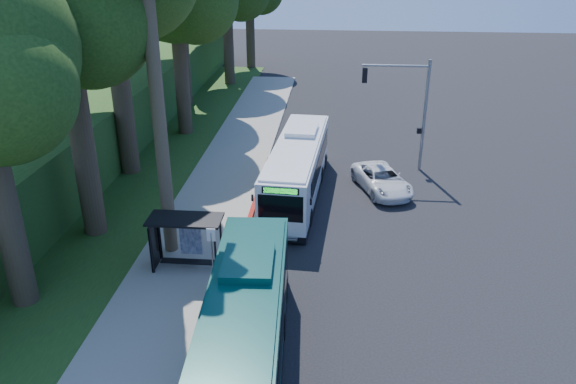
# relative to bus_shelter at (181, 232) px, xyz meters

# --- Properties ---
(ground) EXTENTS (140.00, 140.00, 0.00)m
(ground) POSITION_rel_bus_shelter_xyz_m (7.26, 2.86, -1.81)
(ground) COLOR black
(ground) RESTS_ON ground
(sidewalk) EXTENTS (4.50, 70.00, 0.12)m
(sidewalk) POSITION_rel_bus_shelter_xyz_m (-0.04, 2.86, -1.75)
(sidewalk) COLOR gray
(sidewalk) RESTS_ON ground
(red_curb) EXTENTS (0.25, 30.00, 0.13)m
(red_curb) POSITION_rel_bus_shelter_xyz_m (2.26, -1.14, -1.74)
(red_curb) COLOR #A01811
(red_curb) RESTS_ON ground
(grass_verge) EXTENTS (8.00, 70.00, 0.06)m
(grass_verge) POSITION_rel_bus_shelter_xyz_m (-5.74, 7.86, -1.78)
(grass_verge) COLOR #234719
(grass_verge) RESTS_ON ground
(bus_shelter) EXTENTS (3.20, 1.51, 2.55)m
(bus_shelter) POSITION_rel_bus_shelter_xyz_m (0.00, 0.00, 0.00)
(bus_shelter) COLOR black
(bus_shelter) RESTS_ON ground
(stop_sign_pole) EXTENTS (0.35, 0.06, 3.17)m
(stop_sign_pole) POSITION_rel_bus_shelter_xyz_m (1.86, -2.14, 0.28)
(stop_sign_pole) COLOR gray
(stop_sign_pole) RESTS_ON ground
(traffic_signal_pole) EXTENTS (4.10, 0.30, 7.00)m
(traffic_signal_pole) POSITION_rel_bus_shelter_xyz_m (11.04, 12.86, 2.62)
(traffic_signal_pole) COLOR gray
(traffic_signal_pole) RESTS_ON ground
(white_bus) EXTENTS (3.25, 11.76, 3.47)m
(white_bus) POSITION_rel_bus_shelter_xyz_m (4.53, 8.31, -0.11)
(white_bus) COLOR white
(white_bus) RESTS_ON ground
(teal_bus) EXTENTS (3.11, 11.83, 3.49)m
(teal_bus) POSITION_rel_bus_shelter_xyz_m (3.83, -6.59, -0.10)
(teal_bus) COLOR #0B3E37
(teal_bus) RESTS_ON ground
(pickup) EXTENTS (3.83, 5.48, 1.39)m
(pickup) POSITION_rel_bus_shelter_xyz_m (9.41, 9.29, -1.11)
(pickup) COLOR silver
(pickup) RESTS_ON ground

